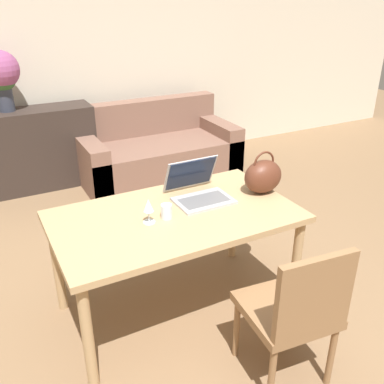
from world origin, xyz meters
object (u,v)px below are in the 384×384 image
(handbag, at_px, (263,176))
(laptop, at_px, (197,188))
(couch, at_px, (156,152))
(drinking_glass, at_px, (167,211))
(chair, at_px, (295,309))
(flower_vase, at_px, (1,74))
(wine_glass, at_px, (148,207))

(handbag, bearing_deg, laptop, 161.85)
(laptop, bearing_deg, couch, 74.14)
(laptop, distance_m, drinking_glass, 0.35)
(couch, height_order, laptop, laptop)
(chair, xyz_separation_m, handbag, (0.37, 0.81, 0.35))
(laptop, xyz_separation_m, handbag, (0.42, -0.14, 0.05))
(laptop, relative_size, drinking_glass, 4.09)
(chair, bearing_deg, couch, 85.65)
(couch, xyz_separation_m, drinking_glass, (-0.89, -2.24, 0.49))
(laptop, distance_m, flower_vase, 2.58)
(couch, bearing_deg, flower_vase, 167.76)
(chair, bearing_deg, handbag, 71.41)
(couch, bearing_deg, chair, -100.05)
(laptop, relative_size, flower_vase, 0.62)
(couch, bearing_deg, handbag, -94.35)
(wine_glass, height_order, flower_vase, flower_vase)
(chair, distance_m, laptop, 1.00)
(laptop, bearing_deg, handbag, -18.15)
(chair, distance_m, wine_glass, 0.97)
(couch, height_order, wine_glass, wine_glass)
(handbag, xyz_separation_m, flower_vase, (-1.30, 2.52, 0.38))
(handbag, bearing_deg, couch, 85.65)
(couch, distance_m, wine_glass, 2.52)
(chair, distance_m, flower_vase, 3.54)
(wine_glass, relative_size, flower_vase, 0.26)
(drinking_glass, distance_m, flower_vase, 2.66)
(wine_glass, height_order, handbag, handbag)
(couch, relative_size, handbag, 6.07)
(handbag, height_order, flower_vase, flower_vase)
(drinking_glass, bearing_deg, couch, 68.38)
(flower_vase, bearing_deg, laptop, -69.85)
(couch, bearing_deg, drinking_glass, -111.62)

